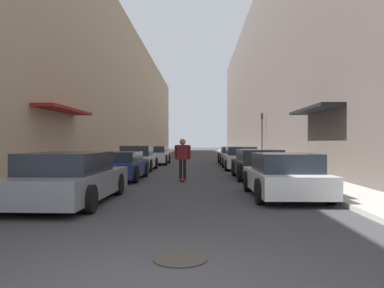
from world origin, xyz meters
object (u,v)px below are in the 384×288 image
at_px(parked_car_right_1, 259,165).
at_px(parked_car_left_0, 69,179).
at_px(parked_car_right_0, 284,176).
at_px(parked_car_left_3, 154,155).
at_px(parked_car_right_3, 233,155).
at_px(traffic_light, 262,131).
at_px(parked_car_right_2, 240,158).
at_px(parked_car_left_1, 120,166).
at_px(parked_car_left_2, 138,159).
at_px(manhole_cover, 180,259).
at_px(skateboarder, 183,155).

bearing_deg(parked_car_right_1, parked_car_left_0, -132.16).
distance_m(parked_car_right_0, parked_car_right_1, 5.27).
xyz_separation_m(parked_car_left_0, parked_car_left_3, (0.07, 16.62, 0.01)).
distance_m(parked_car_right_1, parked_car_right_3, 10.82).
distance_m(parked_car_left_3, traffic_light, 8.99).
xyz_separation_m(parked_car_right_0, parked_car_right_2, (-0.08, 10.70, 0.03)).
xyz_separation_m(parked_car_left_1, parked_car_left_2, (-0.14, 5.16, 0.07)).
bearing_deg(parked_car_left_1, traffic_light, 60.40).
relative_size(parked_car_left_2, manhole_cover, 5.83).
relative_size(parked_car_left_1, parked_car_right_0, 1.04).
distance_m(parked_car_left_0, parked_car_right_0, 5.73).
relative_size(parked_car_left_3, skateboarder, 2.42).
xyz_separation_m(parked_car_left_2, manhole_cover, (3.15, -15.49, -0.63)).
relative_size(skateboarder, manhole_cover, 2.39).
relative_size(parked_car_left_1, manhole_cover, 5.82).
bearing_deg(parked_car_left_3, parked_car_right_2, -41.44).
xyz_separation_m(parked_car_left_0, traffic_light, (8.15, 20.14, 1.79)).
height_order(parked_car_left_3, parked_car_right_0, parked_car_left_3).
height_order(parked_car_left_3, parked_car_right_1, parked_car_left_3).
xyz_separation_m(parked_car_left_0, parked_car_right_3, (5.60, 17.16, -0.00)).
distance_m(parked_car_left_0, parked_car_left_2, 11.00).
bearing_deg(parked_car_left_3, parked_car_right_3, 5.56).
relative_size(parked_car_left_1, skateboarder, 2.44).
bearing_deg(parked_car_right_3, parked_car_right_1, -89.23).
bearing_deg(parked_car_right_1, parked_car_left_3, 118.90).
relative_size(parked_car_right_1, manhole_cover, 5.79).
bearing_deg(parked_car_left_1, parked_car_right_0, -40.32).
bearing_deg(parked_car_left_3, traffic_light, 23.51).
xyz_separation_m(parked_car_right_0, skateboarder, (-3.03, 4.36, 0.44)).
bearing_deg(traffic_light, parked_car_left_2, -132.12).
bearing_deg(parked_car_right_2, parked_car_right_3, 89.55).
height_order(parked_car_right_3, skateboarder, skateboarder).
height_order(parked_car_left_1, parked_car_right_0, parked_car_right_0).
distance_m(parked_car_left_3, skateboarder, 11.48).
bearing_deg(skateboarder, traffic_light, 69.34).
height_order(parked_car_left_2, skateboarder, skateboarder).
xyz_separation_m(parked_car_left_0, parked_car_left_2, (-0.12, 11.00, 0.03)).
xyz_separation_m(parked_car_left_1, parked_car_right_0, (5.61, -4.76, 0.02)).
bearing_deg(skateboarder, parked_car_right_3, 75.68).
bearing_deg(manhole_cover, parked_car_left_3, 98.02).
bearing_deg(parked_car_right_0, parked_car_left_1, 139.68).
distance_m(parked_car_right_0, parked_car_right_3, 16.09).
xyz_separation_m(parked_car_left_1, manhole_cover, (3.02, -10.33, -0.56)).
distance_m(parked_car_left_2, parked_car_right_0, 11.47).
distance_m(parked_car_left_2, parked_car_left_3, 5.63).
distance_m(manhole_cover, traffic_light, 25.26).
bearing_deg(parked_car_left_3, manhole_cover, -81.98).
distance_m(parked_car_left_2, parked_car_right_1, 7.48).
bearing_deg(traffic_light, manhole_cover, -101.72).
height_order(parked_car_left_3, parked_car_right_3, parked_car_left_3).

